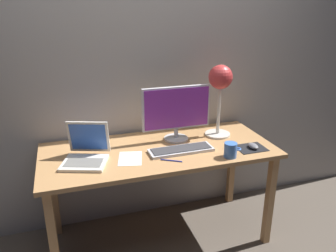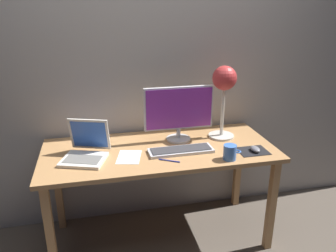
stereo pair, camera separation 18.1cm
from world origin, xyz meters
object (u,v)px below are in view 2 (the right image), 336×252
laptop (86,147)px  desk_lamp (224,85)px  monitor (179,111)px  coffee_mug (230,152)px  keyboard_main (181,150)px  pen (169,161)px  mouse (255,149)px

laptop → desk_lamp: desk_lamp is taller
monitor → coffee_mug: (0.24, -0.39, -0.17)m
keyboard_main → pen: 0.16m
desk_lamp → mouse: desk_lamp is taller
laptop → keyboard_main: bearing=-5.8°
keyboard_main → mouse: bearing=-12.2°
desk_lamp → pen: 0.70m
laptop → mouse: (1.11, -0.17, -0.05)m
keyboard_main → monitor: bearing=80.1°
keyboard_main → coffee_mug: 0.33m
desk_lamp → pen: desk_lamp is taller
laptop → coffee_mug: 0.93m
desk_lamp → mouse: (0.13, -0.30, -0.38)m
mouse → pen: mouse is taller
monitor → desk_lamp: bearing=-2.1°
laptop → coffee_mug: size_ratio=2.95×
monitor → laptop: 0.69m
laptop → pen: laptop is taller
laptop → mouse: laptop is taller
laptop → pen: bearing=-19.6°
keyboard_main → desk_lamp: size_ratio=0.82×
mouse → laptop: bearing=171.3°
desk_lamp → mouse: bearing=-67.5°
mouse → desk_lamp: bearing=112.5°
monitor → pen: (-0.14, -0.33, -0.22)m
monitor → desk_lamp: (0.33, -0.01, 0.18)m
laptop → mouse: 1.13m
laptop → desk_lamp: 1.05m
pen → desk_lamp: bearing=33.9°
laptop → pen: (0.51, -0.18, -0.06)m
monitor → keyboard_main: monitor is taller
monitor → pen: size_ratio=3.59×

